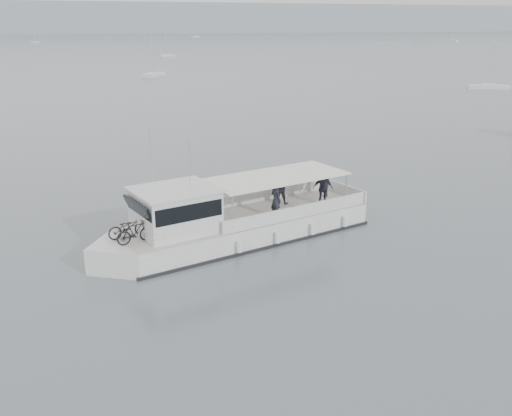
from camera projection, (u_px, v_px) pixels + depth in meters
name	position (u px, v px, depth m)	size (l,w,h in m)	color
ground	(324.00, 212.00, 33.68)	(1400.00, 1400.00, 0.00)	#525B61
headland	(60.00, 18.00, 531.10)	(1400.00, 90.00, 28.00)	#939EA8
tour_boat	(225.00, 224.00, 28.66)	(15.24, 6.79, 6.38)	white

